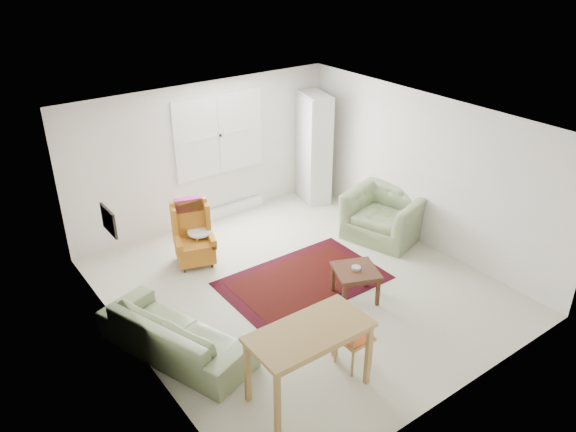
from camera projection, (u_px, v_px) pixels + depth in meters
room at (293, 205)px, 7.90m from camera, size 5.04×5.54×2.51m
rug at (303, 280)px, 8.44m from camera, size 2.39×1.55×0.02m
sofa at (176, 325)px, 6.84m from camera, size 1.42×2.18×0.82m
armchair at (385, 211)px, 9.47m from camera, size 1.39×1.49×0.95m
wingback_chair at (194, 235)px, 8.67m from camera, size 0.74×0.76×1.02m
coffee_table at (355, 283)px, 7.95m from camera, size 0.77×0.77×0.48m
stool at (201, 245)px, 8.91m from camera, size 0.47×0.47×0.51m
cabinet at (314, 148)px, 10.62m from camera, size 0.64×0.92×2.08m
desk at (309, 361)px, 6.22m from camera, size 1.38×0.70×0.87m
desk_chair at (354, 336)px, 6.63m from camera, size 0.37×0.37×0.85m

